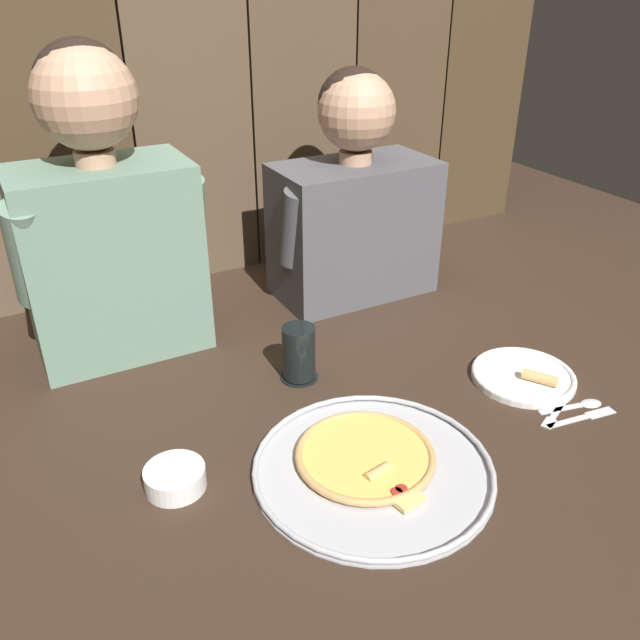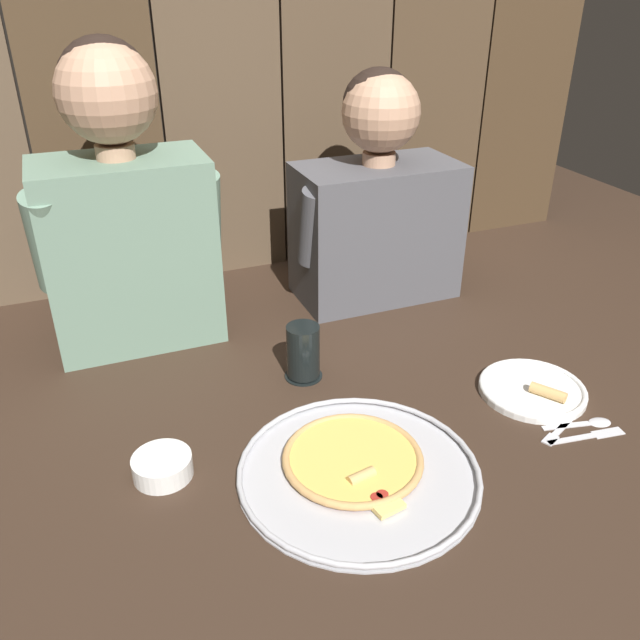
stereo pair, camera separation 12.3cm
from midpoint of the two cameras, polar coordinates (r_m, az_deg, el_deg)
The scene contains 11 objects.
ground_plane at distance 1.25m, azimuth 4.98°, elevation -9.28°, with size 3.20×3.20×0.00m, color #332319.
pizza_tray at distance 1.15m, azimuth 6.37°, elevation -12.78°, with size 0.42×0.42×0.03m.
dinner_plate at distance 1.42m, azimuth 20.49°, elevation -5.76°, with size 0.21×0.21×0.03m.
drinking_glass at distance 1.36m, azimuth 1.11°, elevation -2.92°, with size 0.08×0.08×0.12m.
dipping_bowl at distance 1.15m, azimuth -10.61°, elevation -12.47°, with size 0.10×0.10×0.04m.
table_fork at distance 1.34m, azimuth 22.76°, elevation -8.86°, with size 0.12×0.07×0.01m.
table_knife at distance 1.34m, azimuth 24.75°, elevation -9.29°, with size 0.16×0.04×0.01m.
table_spoon at distance 1.38m, azimuth 24.87°, elevation -8.18°, with size 0.14×0.05×0.01m.
diner_left at distance 1.46m, azimuth -14.45°, elevation 9.42°, with size 0.40×0.22×0.65m.
diner_right at distance 1.66m, azimuth 7.17°, elevation 10.25°, with size 0.44×0.22×0.57m.
wooden_backdrop_wall at distance 1.75m, azimuth -6.64°, elevation 21.30°, with size 2.19×0.03×1.10m.
Camera 2 is at (-0.41, -0.90, 0.77)m, focal length 36.65 mm.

